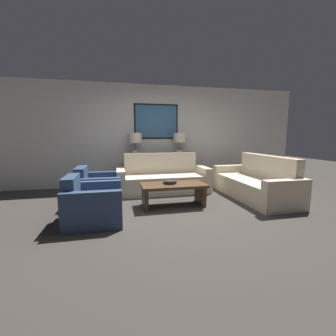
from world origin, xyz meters
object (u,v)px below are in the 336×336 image
table_lamp_left (135,141)px  table_lamp_right (180,141)px  coffee_table (173,190)px  decorative_bowl (170,182)px  armchair_near_camera (92,205)px  console_table (158,172)px  armchair_near_back_wall (98,190)px  couch_by_side (255,184)px  couch_by_back_wall (163,179)px

table_lamp_left → table_lamp_right: size_ratio=1.00×
coffee_table → decorative_bowl: decorative_bowl is taller
decorative_bowl → table_lamp_right: bearing=68.7°
armchair_near_camera → table_lamp_right: bearing=48.2°
table_lamp_right → armchair_near_camera: bearing=-131.8°
console_table → decorative_bowl: 1.73m
armchair_near_back_wall → console_table: bearing=41.7°
table_lamp_right → coffee_table: 2.08m
table_lamp_left → armchair_near_camera: size_ratio=0.75×
table_lamp_left → table_lamp_right: 1.18m
console_table → decorative_bowl: size_ratio=6.52×
couch_by_side → armchair_near_back_wall: 3.29m
table_lamp_right → couch_by_back_wall: 1.23m
coffee_table → table_lamp_left: bearing=107.5°
table_lamp_left → armchair_near_back_wall: (-0.85, -1.29, -0.92)m
table_lamp_right → couch_by_side: 2.20m
decorative_bowl → armchair_near_back_wall: size_ratio=0.29×
table_lamp_left → armchair_near_back_wall: 1.79m
couch_by_back_wall → decorative_bowl: (-0.08, -1.11, 0.16)m
table_lamp_right → decorative_bowl: 2.00m
table_lamp_right → console_table: bearing=180.0°
couch_by_back_wall → armchair_near_camera: (-1.45, -1.66, -0.03)m
couch_by_back_wall → armchair_near_camera: size_ratio=2.43×
couch_by_side → decorative_bowl: bearing=-175.7°
couch_by_back_wall → couch_by_side: 2.07m
console_table → couch_by_back_wall: 0.62m
armchair_near_camera → armchair_near_back_wall: bearing=90.0°
couch_by_back_wall → console_table: bearing=90.0°
console_table → table_lamp_left: size_ratio=2.51×
couch_by_back_wall → coffee_table: 1.16m
armchair_near_camera → decorative_bowl: bearing=22.0°
couch_by_back_wall → armchair_near_camera: 2.20m
table_lamp_left → table_lamp_right: bearing=0.0°
coffee_table → armchair_near_back_wall: armchair_near_back_wall is taller
couch_by_back_wall → armchair_near_camera: bearing=-131.0°
decorative_bowl → armchair_near_back_wall: armchair_near_back_wall is taller
couch_by_back_wall → armchair_near_back_wall: (-1.45, -0.67, -0.03)m
couch_by_back_wall → couch_by_side: size_ratio=1.00×
table_lamp_right → coffee_table: (-0.62, -1.78, -0.87)m
console_table → couch_by_side: (1.83, -1.59, -0.07)m
decorative_bowl → armchair_near_camera: (-1.36, -0.55, -0.19)m
coffee_table → armchair_near_camera: armchair_near_camera is taller
console_table → couch_by_side: size_ratio=0.78×
coffee_table → armchair_near_camera: size_ratio=1.37×
couch_by_back_wall → decorative_bowl: bearing=-94.3°
coffee_table → couch_by_back_wall: bearing=88.5°
coffee_table → armchair_near_camera: 1.50m
couch_by_back_wall → armchair_near_back_wall: couch_by_back_wall is taller
couch_by_side → armchair_near_back_wall: size_ratio=2.43×
couch_by_side → armchair_near_back_wall: couch_by_side is taller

